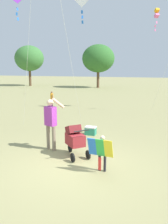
{
  "coord_description": "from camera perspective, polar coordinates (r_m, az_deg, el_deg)",
  "views": [
    {
      "loc": [
        2.26,
        -5.8,
        2.8
      ],
      "look_at": [
        -0.17,
        1.47,
        1.3
      ],
      "focal_mm": 36.84,
      "sensor_mm": 36.0,
      "label": 1
    }
  ],
  "objects": [
    {
      "name": "ground_plane",
      "position": [
        6.82,
        -2.65,
        -13.17
      ],
      "size": [
        120.0,
        120.0,
        0.0
      ],
      "primitive_type": "plane",
      "color": "#938E5B"
    },
    {
      "name": "child_with_butterfly_kite",
      "position": [
        6.26,
        4.45,
        -9.35
      ],
      "size": [
        0.69,
        0.38,
        1.01
      ],
      "color": "#232328",
      "rests_on": "ground"
    },
    {
      "name": "person_adult_flyer",
      "position": [
        7.82,
        -8.27,
        -1.91
      ],
      "size": [
        0.67,
        0.53,
        1.83
      ],
      "color": "#7F705B",
      "rests_on": "ground"
    },
    {
      "name": "stroller",
      "position": [
        7.29,
        -2.29,
        -6.44
      ],
      "size": [
        0.98,
        0.97,
        1.03
      ],
      "color": "black",
      "rests_on": "ground"
    },
    {
      "name": "kite_adult_black",
      "position": [
        10.83,
        -0.72,
        24.86
      ],
      "size": [
        0.79,
        3.28,
        6.08
      ],
      "color": "white",
      "rests_on": "ground"
    },
    {
      "name": "kite_orange_delta",
      "position": [
        15.63,
        17.67,
        22.1
      ],
      "size": [
        1.73,
        2.88,
        6.29
      ],
      "color": "#F4A319",
      "rests_on": "ground"
    },
    {
      "name": "kite_blue_high",
      "position": [
        11.78,
        -16.19,
        24.99
      ],
      "size": [
        2.17,
        1.76,
        6.38
      ],
      "color": "purple",
      "rests_on": "ground"
    },
    {
      "name": "person_sitting_far",
      "position": [
        16.58,
        -7.99,
        3.55
      ],
      "size": [
        0.27,
        0.28,
        1.11
      ],
      "color": "#232328",
      "rests_on": "ground"
    },
    {
      "name": "cooler_box",
      "position": [
        9.7,
        1.64,
        -4.63
      ],
      "size": [
        0.45,
        0.33,
        0.35
      ],
      "color": "#288466",
      "rests_on": "ground"
    }
  ]
}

